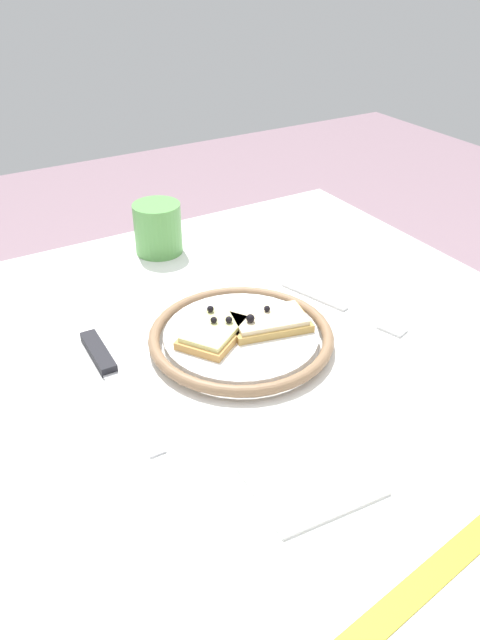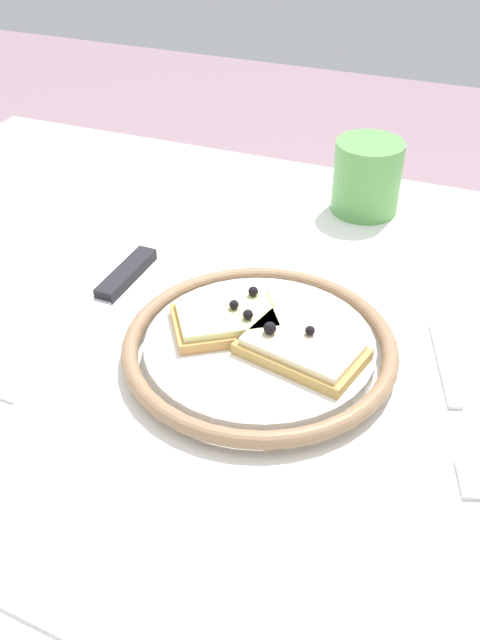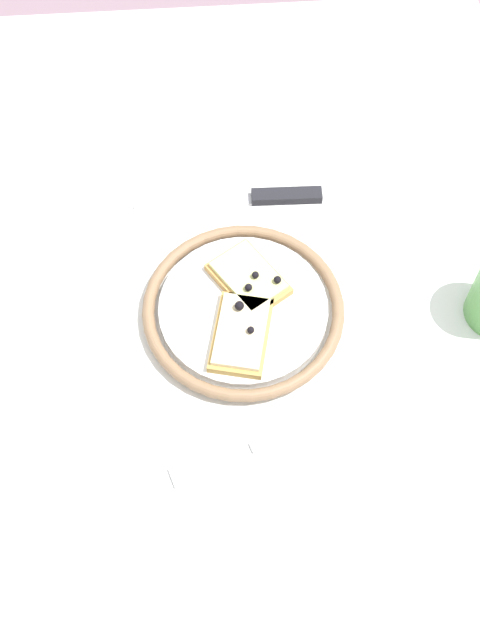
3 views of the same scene
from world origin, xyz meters
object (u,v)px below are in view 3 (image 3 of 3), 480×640
object	(u,v)px
pizza_slice_far	(249,278)
knife	(261,197)
plate	(243,310)
dining_table	(227,313)
napkin	(53,283)
pizza_slice_near	(241,333)
fork	(257,446)

from	to	relation	value
pizza_slice_far	knife	bearing A→B (deg)	-11.11
plate	pizza_slice_far	size ratio (longest dim) A/B	2.14
dining_table	napkin	distance (m)	0.23
dining_table	pizza_slice_near	world-z (taller)	pizza_slice_near
pizza_slice_far	napkin	distance (m)	0.24
pizza_slice_near	pizza_slice_far	size ratio (longest dim) A/B	1.02
pizza_slice_near	knife	size ratio (longest dim) A/B	0.47
pizza_slice_near	pizza_slice_far	distance (m)	0.07
dining_table	pizza_slice_far	distance (m)	0.13
plate	pizza_slice_far	bearing A→B (deg)	-14.74
pizza_slice_near	fork	xyz separation A→B (m)	(-0.13, -0.01, -0.02)
pizza_slice_far	fork	world-z (taller)	pizza_slice_far
knife	fork	xyz separation A→B (m)	(-0.33, 0.03, -0.00)
plate	fork	bearing A→B (deg)	-179.08
pizza_slice_far	napkin	world-z (taller)	pizza_slice_far
pizza_slice_near	knife	bearing A→B (deg)	-11.11
knife	pizza_slice_far	bearing A→B (deg)	168.89
dining_table	knife	world-z (taller)	knife
plate	fork	size ratio (longest dim) A/B	1.20
pizza_slice_far	dining_table	bearing A→B (deg)	47.20
plate	knife	bearing A→B (deg)	-11.86
plate	knife	world-z (taller)	plate
plate	pizza_slice_near	size ratio (longest dim) A/B	2.10
pizza_slice_far	napkin	bearing A→B (deg)	83.96
dining_table	pizza_slice_near	size ratio (longest dim) A/B	8.48
dining_table	pizza_slice_far	bearing A→B (deg)	-132.80
dining_table	plate	bearing A→B (deg)	-163.80
dining_table	pizza_slice_near	xyz separation A→B (m)	(-0.10, -0.01, 0.12)
pizza_slice_far	fork	xyz separation A→B (m)	(-0.20, 0.01, -0.02)
pizza_slice_near	fork	world-z (taller)	pizza_slice_near
napkin	plate	bearing A→B (deg)	-104.62
knife	fork	size ratio (longest dim) A/B	1.22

